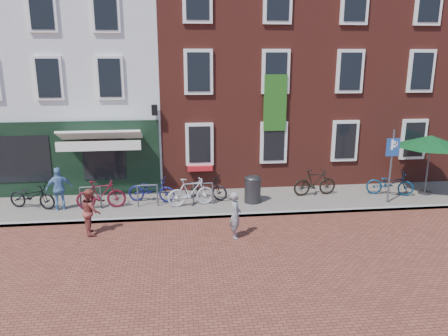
{
  "coord_description": "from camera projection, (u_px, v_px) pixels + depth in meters",
  "views": [
    {
      "loc": [
        -0.49,
        -13.75,
        5.36
      ],
      "look_at": [
        1.25,
        1.0,
        1.51
      ],
      "focal_mm": 34.46,
      "sensor_mm": 36.0,
      "label": 1
    }
  ],
  "objects": [
    {
      "name": "bicycle_4",
      "position": [
        206.0,
        187.0,
        16.32
      ],
      "size": [
        1.85,
        1.4,
        0.93
      ],
      "primitive_type": "imported",
      "rotation": [
        0.0,
        0.0,
        1.07
      ],
      "color": "black",
      "rests_on": "sidewalk"
    },
    {
      "name": "parking_sign",
      "position": [
        392.0,
        157.0,
        15.58
      ],
      "size": [
        0.5,
        0.08,
        2.74
      ],
      "color": "#4C4C4F",
      "rests_on": "sidewalk"
    },
    {
      "name": "ground",
      "position": [
        191.0,
        219.0,
        14.62
      ],
      "size": [
        80.0,
        80.0,
        0.0
      ],
      "primitive_type": "plane",
      "color": "brown"
    },
    {
      "name": "building_stucco",
      "position": [
        73.0,
        76.0,
        19.65
      ],
      "size": [
        8.0,
        8.0,
        9.0
      ],
      "primitive_type": "cube",
      "color": "silver",
      "rests_on": "ground"
    },
    {
      "name": "boy",
      "position": [
        91.0,
        211.0,
        13.29
      ],
      "size": [
        0.73,
        0.83,
        1.45
      ],
      "primitive_type": "imported",
      "rotation": [
        0.0,
        0.0,
        1.87
      ],
      "color": "brown",
      "rests_on": "ground"
    },
    {
      "name": "bicycle_6",
      "position": [
        390.0,
        183.0,
        16.78
      ],
      "size": [
        1.88,
        1.14,
        0.93
      ],
      "primitive_type": "imported",
      "rotation": [
        0.0,
        0.0,
        1.26
      ],
      "color": "#0B2E4A",
      "rests_on": "sidewalk"
    },
    {
      "name": "building_brick_mid",
      "position": [
        225.0,
        65.0,
        20.32
      ],
      "size": [
        6.0,
        8.0,
        10.0
      ],
      "primitive_type": "cube",
      "color": "maroon",
      "rests_on": "ground"
    },
    {
      "name": "parasol",
      "position": [
        431.0,
        139.0,
        16.49
      ],
      "size": [
        2.64,
        2.64,
        2.44
      ],
      "color": "#4C4C4F",
      "rests_on": "sidewalk"
    },
    {
      "name": "bicycle_1",
      "position": [
        101.0,
        194.0,
        15.26
      ],
      "size": [
        1.76,
        0.62,
        1.04
      ],
      "primitive_type": "imported",
      "rotation": [
        0.0,
        0.0,
        1.65
      ],
      "color": "#590E1C",
      "rests_on": "sidewalk"
    },
    {
      "name": "bicycle_0",
      "position": [
        32.0,
        196.0,
        15.27
      ],
      "size": [
        1.88,
        1.14,
        0.93
      ],
      "primitive_type": "imported",
      "rotation": [
        0.0,
        0.0,
        1.25
      ],
      "color": "black",
      "rests_on": "sidewalk"
    },
    {
      "name": "bicycle_5",
      "position": [
        315.0,
        182.0,
        16.72
      ],
      "size": [
        1.76,
        0.62,
        1.04
      ],
      "primitive_type": "imported",
      "rotation": [
        0.0,
        0.0,
        1.65
      ],
      "color": "black",
      "rests_on": "sidewalk"
    },
    {
      "name": "litter_bin",
      "position": [
        253.0,
        187.0,
        15.89
      ],
      "size": [
        0.6,
        0.6,
        1.11
      ],
      "color": "#323234",
      "rests_on": "sidewalk"
    },
    {
      "name": "cafe_person",
      "position": [
        59.0,
        189.0,
        15.07
      ],
      "size": [
        0.98,
        0.65,
        1.54
      ],
      "primitive_type": "imported",
      "rotation": [
        0.0,
        0.0,
        3.47
      ],
      "color": "#5C87B8",
      "rests_on": "sidewalk"
    },
    {
      "name": "building_brick_right",
      "position": [
        347.0,
        64.0,
        20.99
      ],
      "size": [
        6.0,
        8.0,
        10.0
      ],
      "primitive_type": "cube",
      "color": "maroon",
      "rests_on": "ground"
    },
    {
      "name": "bicycle_2",
      "position": [
        151.0,
        189.0,
        16.0
      ],
      "size": [
        1.87,
        1.01,
        0.93
      ],
      "primitive_type": "imported",
      "rotation": [
        0.0,
        0.0,
        1.34
      ],
      "color": "navy",
      "rests_on": "sidewalk"
    },
    {
      "name": "bicycle_3",
      "position": [
        191.0,
        192.0,
        15.53
      ],
      "size": [
        1.78,
        0.78,
        1.04
      ],
      "primitive_type": "imported",
      "rotation": [
        0.0,
        0.0,
        1.75
      ],
      "color": "#BBBBBE",
      "rests_on": "sidewalk"
    },
    {
      "name": "sidewalk",
      "position": [
        216.0,
        202.0,
        16.16
      ],
      "size": [
        24.0,
        3.0,
        0.1
      ],
      "primitive_type": "cube",
      "color": "slate",
      "rests_on": "ground"
    },
    {
      "name": "woman",
      "position": [
        235.0,
        215.0,
        13.0
      ],
      "size": [
        0.4,
        0.56,
        1.44
      ],
      "primitive_type": "imported",
      "rotation": [
        0.0,
        0.0,
        1.47
      ],
      "color": "gray",
      "rests_on": "ground"
    }
  ]
}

